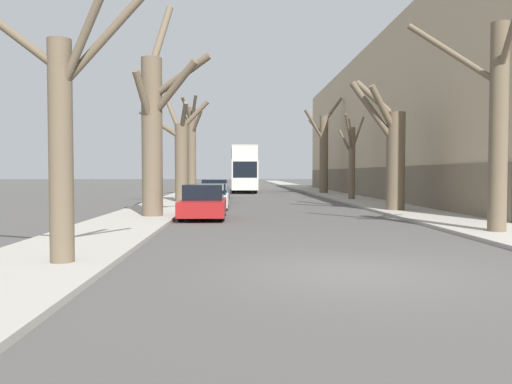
{
  "coord_description": "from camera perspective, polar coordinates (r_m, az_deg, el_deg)",
  "views": [
    {
      "loc": [
        -2.12,
        -9.36,
        1.89
      ],
      "look_at": [
        -0.35,
        35.31,
        0.2
      ],
      "focal_mm": 35.0,
      "sensor_mm": 36.0,
      "label": 1
    }
  ],
  "objects": [
    {
      "name": "street_tree_right_3",
      "position": [
        45.57,
        7.73,
        4.7
      ],
      "size": [
        3.85,
        2.26,
        8.83
      ],
      "color": "brown",
      "rests_on": "ground"
    },
    {
      "name": "sidewalk_left",
      "position": [
        59.52,
        -6.16,
        0.39
      ],
      "size": [
        3.15,
        120.0,
        0.12
      ],
      "primitive_type": "cube",
      "color": "#A39E93",
      "rests_on": "ground"
    },
    {
      "name": "street_tree_right_2",
      "position": [
        35.02,
        10.88,
        3.86
      ],
      "size": [
        2.21,
        3.94,
        5.94
      ],
      "color": "brown",
      "rests_on": "ground"
    },
    {
      "name": "double_decker_bus",
      "position": [
        50.13,
        -1.37,
        2.9
      ],
      "size": [
        2.44,
        10.92,
        4.47
      ],
      "color": "silver",
      "rests_on": "ground"
    },
    {
      "name": "building_facade_right",
      "position": [
        43.31,
        17.92,
        7.14
      ],
      "size": [
        10.08,
        47.29,
        11.48
      ],
      "color": "tan",
      "rests_on": "ground"
    },
    {
      "name": "parked_car_2",
      "position": [
        32.1,
        -4.72,
        0.02
      ],
      "size": [
        1.79,
        4.22,
        1.48
      ],
      "color": "#4C5156",
      "rests_on": "ground"
    },
    {
      "name": "street_tree_left_0",
      "position": [
        10.6,
        -21.42,
        6.97
      ],
      "size": [
        4.87,
        1.11,
        6.3
      ],
      "color": "brown",
      "rests_on": "ground"
    },
    {
      "name": "street_tree_left_1",
      "position": [
        21.2,
        -11.53,
        7.31
      ],
      "size": [
        3.13,
        3.2,
        9.3
      ],
      "color": "brown",
      "rests_on": "ground"
    },
    {
      "name": "parked_car_3",
      "position": [
        37.85,
        -4.35,
        0.27
      ],
      "size": [
        1.78,
        4.48,
        1.36
      ],
      "color": "#4C5156",
      "rests_on": "ground"
    },
    {
      "name": "parked_car_1",
      "position": [
        26.55,
        -5.23,
        -0.56
      ],
      "size": [
        1.89,
        4.43,
        1.33
      ],
      "color": "silver",
      "rests_on": "ground"
    },
    {
      "name": "street_tree_left_2",
      "position": [
        31.57,
        -8.63,
        4.28
      ],
      "size": [
        4.28,
        3.55,
        6.88
      ],
      "color": "brown",
      "rests_on": "ground"
    },
    {
      "name": "sidewalk_right",
      "position": [
        59.96,
        5.67,
        0.41
      ],
      "size": [
        3.15,
        120.0,
        0.12
      ],
      "primitive_type": "cube",
      "color": "#A39E93",
      "rests_on": "ground"
    },
    {
      "name": "street_tree_right_0",
      "position": [
        16.9,
        26.04,
        8.24
      ],
      "size": [
        3.91,
        3.93,
        7.78
      ],
      "color": "brown",
      "rests_on": "ground"
    },
    {
      "name": "street_tree_right_1",
      "position": [
        25.22,
        15.26,
        4.68
      ],
      "size": [
        2.88,
        3.82,
        6.8
      ],
      "color": "brown",
      "rests_on": "ground"
    },
    {
      "name": "ground_plane",
      "position": [
        9.78,
        10.43,
        -9.02
      ],
      "size": [
        300.0,
        300.0,
        0.0
      ],
      "primitive_type": "plane",
      "color": "#4C4947"
    },
    {
      "name": "street_tree_left_3",
      "position": [
        41.66,
        -7.35,
        5.14
      ],
      "size": [
        1.89,
        2.94,
        8.18
      ],
      "color": "brown",
      "rests_on": "ground"
    },
    {
      "name": "parked_car_0",
      "position": [
        21.04,
        -6.01,
        -1.18
      ],
      "size": [
        1.83,
        4.33,
        1.42
      ],
      "color": "maroon",
      "rests_on": "ground"
    }
  ]
}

